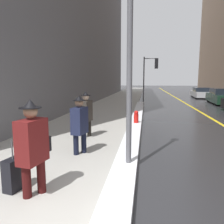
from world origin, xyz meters
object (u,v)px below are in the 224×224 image
rolling_suitcase (14,175)px  pedestrian_in_glasses (33,144)px  pedestrian_in_fedora (80,123)px  fire_hydrant (136,119)px  traffic_light_near (151,69)px  pedestrian_with_shoulder_bag (86,112)px  parked_car_silver (201,93)px  parked_car_dark_green (222,97)px  lamp_post (130,35)px

rolling_suitcase → pedestrian_in_glasses: bearing=89.8°
pedestrian_in_fedora → fire_hydrant: 4.01m
traffic_light_near → pedestrian_with_shoulder_bag: 13.43m
pedestrian_in_fedora → rolling_suitcase: bearing=-5.0°
traffic_light_near → fire_hydrant: 11.37m
parked_car_silver → fire_hydrant: size_ratio=6.42×
traffic_light_near → rolling_suitcase: traffic_light_near is taller
pedestrian_in_fedora → rolling_suitcase: pedestrian_in_fedora is taller
pedestrian_with_shoulder_bag → parked_car_silver: pedestrian_with_shoulder_bag is taller
pedestrian_in_fedora → pedestrian_with_shoulder_bag: bearing=-159.4°
traffic_light_near → pedestrian_in_glasses: (-2.33, -16.97, -2.02)m
traffic_light_near → pedestrian_in_fedora: (-2.18, -14.78, -2.07)m
traffic_light_near → rolling_suitcase: size_ratio=4.27×
fire_hydrant → pedestrian_with_shoulder_bag: bearing=-129.5°
traffic_light_near → pedestrian_in_fedora: size_ratio=2.55×
pedestrian_in_fedora → parked_car_silver: bearing=169.3°
pedestrian_with_shoulder_bag → parked_car_dark_green: (8.43, 12.36, -0.26)m
traffic_light_near → parked_car_dark_green: size_ratio=0.86×
pedestrian_with_shoulder_bag → parked_car_silver: size_ratio=0.36×
pedestrian_in_fedora → traffic_light_near: bearing=-177.8°
traffic_light_near → pedestrian_with_shoulder_bag: size_ratio=2.53×
lamp_post → pedestrian_with_shoulder_bag: size_ratio=3.01×
pedestrian_in_fedora → pedestrian_with_shoulder_bag: size_ratio=0.99×
lamp_post → fire_hydrant: 5.27m
pedestrian_with_shoulder_bag → fire_hydrant: size_ratio=2.29×
lamp_post → rolling_suitcase: bearing=-147.7°
pedestrian_in_fedora → pedestrian_with_shoulder_bag: (-0.30, 1.74, 0.01)m
lamp_post → fire_hydrant: bearing=90.4°
traffic_light_near → pedestrian_in_fedora: traffic_light_near is taller
lamp_post → rolling_suitcase: (-1.96, -1.24, -2.59)m
parked_car_dark_green → rolling_suitcase: parked_car_dark_green is taller
parked_car_dark_green → lamp_post: bearing=159.9°
lamp_post → parked_car_dark_green: size_ratio=1.02×
lamp_post → traffic_light_near: lamp_post is taller
parked_car_silver → rolling_suitcase: 23.98m
lamp_post → pedestrian_in_glasses: size_ratio=2.88×
fire_hydrant → parked_car_dark_green: bearing=56.8°
parked_car_dark_green → fire_hydrant: size_ratio=6.77×
pedestrian_with_shoulder_bag → rolling_suitcase: pedestrian_with_shoulder_bag is taller
pedestrian_in_fedora → pedestrian_in_glasses: bearing=6.9°
pedestrian_in_glasses → parked_car_silver: 23.91m
pedestrian_in_glasses → pedestrian_with_shoulder_bag: 3.94m
pedestrian_with_shoulder_bag → parked_car_dark_green: pedestrian_with_shoulder_bag is taller
traffic_light_near → pedestrian_in_fedora: bearing=-92.2°
parked_car_dark_green → fire_hydrant: (-6.78, -10.36, -0.27)m
lamp_post → traffic_light_near: size_ratio=1.19×
parked_car_silver → fire_hydrant: bearing=161.1°
lamp_post → fire_hydrant: lamp_post is taller
parked_car_dark_green → fire_hydrant: parked_car_dark_green is taller
pedestrian_in_fedora → fire_hydrant: (1.34, 3.74, -0.52)m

